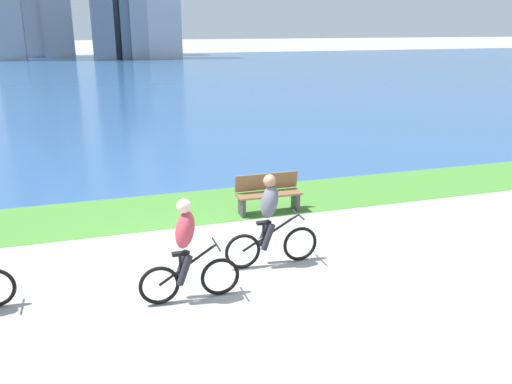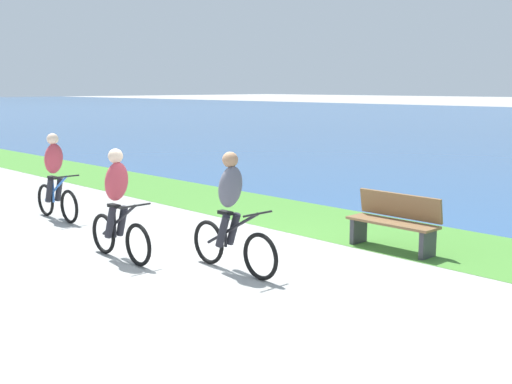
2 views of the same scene
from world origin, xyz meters
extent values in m
plane|color=#9E9E99|center=(0.00, 0.00, 0.00)|extent=(300.00, 300.00, 0.00)
cube|color=#478433|center=(0.00, 3.34, 0.00)|extent=(120.00, 2.47, 0.01)
cube|color=#2D568C|center=(0.00, 39.05, 0.00)|extent=(300.00, 68.96, 0.00)
torus|color=black|center=(1.59, -0.18, 0.33)|extent=(0.65, 0.06, 0.65)
torus|color=black|center=(0.50, -0.18, 0.33)|extent=(0.65, 0.06, 0.65)
cylinder|color=black|center=(1.02, -0.18, 0.61)|extent=(1.06, 0.04, 0.61)
cylinder|color=black|center=(0.88, -0.18, 0.56)|extent=(0.04, 0.04, 0.48)
cube|color=black|center=(0.88, -0.18, 0.82)|extent=(0.24, 0.10, 0.05)
cylinder|color=black|center=(1.54, -0.18, 0.90)|extent=(0.03, 0.52, 0.03)
ellipsoid|color=#595966|center=(0.99, -0.18, 1.20)|extent=(0.40, 0.36, 0.65)
sphere|color=#A57A59|center=(0.99, -0.18, 1.58)|extent=(0.22, 0.22, 0.22)
cylinder|color=#26262D|center=(0.93, -0.08, 0.58)|extent=(0.27, 0.11, 0.49)
cylinder|color=#26262D|center=(0.93, -0.28, 0.58)|extent=(0.27, 0.11, 0.49)
torus|color=black|center=(-0.12, -0.99, 0.32)|extent=(0.63, 0.06, 0.63)
torus|color=black|center=(-1.08, -0.99, 0.32)|extent=(0.63, 0.06, 0.63)
cylinder|color=black|center=(-0.62, -0.99, 0.60)|extent=(0.94, 0.04, 0.60)
cylinder|color=black|center=(-0.74, -0.99, 0.55)|extent=(0.04, 0.04, 0.47)
cube|color=black|center=(-0.74, -0.99, 0.80)|extent=(0.24, 0.10, 0.05)
cylinder|color=black|center=(-0.17, -0.99, 0.88)|extent=(0.03, 0.52, 0.03)
ellipsoid|color=#BF3F4C|center=(-0.65, -0.99, 1.18)|extent=(0.40, 0.36, 0.65)
sphere|color=beige|center=(-0.65, -0.99, 1.56)|extent=(0.22, 0.22, 0.22)
cylinder|color=#26262D|center=(-0.70, -0.89, 0.56)|extent=(0.27, 0.11, 0.49)
cylinder|color=#26262D|center=(-0.70, -1.09, 0.56)|extent=(0.27, 0.11, 0.49)
cube|color=brown|center=(1.90, 2.42, 0.45)|extent=(1.50, 0.45, 0.04)
cube|color=brown|center=(1.90, 2.61, 0.70)|extent=(1.50, 0.11, 0.40)
cube|color=#38383D|center=(2.55, 2.42, 0.23)|extent=(0.08, 0.37, 0.45)
cube|color=#38383D|center=(1.25, 2.42, 0.23)|extent=(0.08, 0.37, 0.45)
cube|color=slate|center=(0.93, 61.44, 6.71)|extent=(2.57, 4.21, 13.42)
cube|color=slate|center=(5.17, 61.16, 4.67)|extent=(4.41, 2.58, 9.34)
cube|color=#8C939E|center=(5.99, 60.88, 5.15)|extent=(3.78, 2.86, 10.30)
cube|color=#B7B7BC|center=(9.10, 69.09, 5.04)|extent=(2.42, 4.11, 10.07)
cube|color=#8C939E|center=(10.04, 68.97, 4.73)|extent=(2.23, 3.21, 9.46)
camera|label=1|loc=(-1.90, -8.39, 4.14)|focal=37.07mm
camera|label=2|loc=(7.49, -5.90, 2.57)|focal=44.44mm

